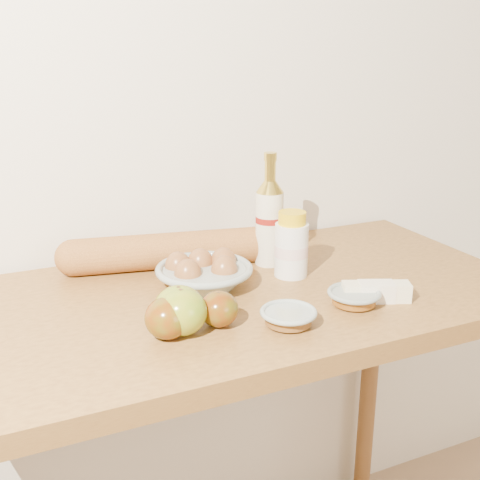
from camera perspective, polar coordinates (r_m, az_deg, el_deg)
name	(u,v)px	position (r m, az deg, el deg)	size (l,w,h in m)	color
back_wall	(175,78)	(1.42, -6.21, 15.00)	(3.50, 0.02, 2.60)	silver
table	(234,347)	(1.27, -0.57, -10.14)	(1.20, 0.60, 0.90)	olive
bourbon_bottle	(269,220)	(1.34, 2.80, 1.91)	(0.07, 0.07, 0.25)	beige
cream_bottle	(291,246)	(1.28, 4.89, -0.60)	(0.08, 0.08, 0.14)	white
egg_bowl	(204,273)	(1.23, -3.45, -3.13)	(0.23, 0.23, 0.07)	#8E9B96
baguette	(167,251)	(1.34, -6.98, -1.01)	(0.48, 0.17, 0.08)	#B27236
apple_yellowgreen	(179,309)	(1.05, -5.79, -6.52)	(0.09, 0.09, 0.08)	#A19020
apple_redgreen_front	(168,318)	(1.03, -6.88, -7.35)	(0.09, 0.09, 0.07)	maroon
apple_redgreen_right	(219,309)	(1.06, -2.02, -6.56)	(0.09, 0.09, 0.06)	maroon
sugar_bowl	(288,317)	(1.08, 4.61, -7.27)	(0.11, 0.11, 0.03)	#94A19C
syrup_bowl	(354,297)	(1.17, 10.76, -5.35)	(0.13, 0.13, 0.03)	gray
butter_stick	(376,292)	(1.20, 12.79, -4.82)	(0.13, 0.08, 0.04)	beige
apple_extra	(181,312)	(1.04, -5.58, -6.79)	(0.09, 0.09, 0.08)	#A19020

